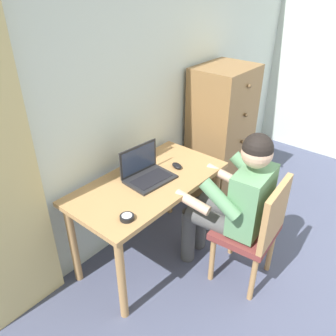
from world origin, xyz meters
TOP-DOWN VIEW (x-y plane):
  - wall_back at (0.00, 2.20)m, footprint 4.80×0.05m
  - desk at (-0.51, 1.82)m, footprint 1.20×0.62m
  - dresser at (0.61, 1.91)m, footprint 0.57×0.48m
  - chair at (-0.22, 1.08)m, footprint 0.45×0.43m
  - person_seated at (-0.24, 1.26)m, footprint 0.56×0.61m
  - laptop at (-0.50, 1.86)m, footprint 0.36×0.28m
  - computer_mouse at (-0.23, 1.78)m, footprint 0.09×0.11m
  - desk_clock at (-0.92, 1.62)m, footprint 0.09×0.09m

SIDE VIEW (x-z plane):
  - chair at x=-0.22m, z-range 0.05..0.93m
  - desk at x=-0.51m, z-range 0.25..0.98m
  - dresser at x=0.61m, z-range 0.00..1.32m
  - person_seated at x=-0.24m, z-range 0.07..1.27m
  - desk_clock at x=-0.92m, z-range 0.72..0.75m
  - computer_mouse at x=-0.23m, z-range 0.72..0.76m
  - laptop at x=-0.50m, z-range 0.66..0.89m
  - wall_back at x=0.00m, z-range 0.00..2.50m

